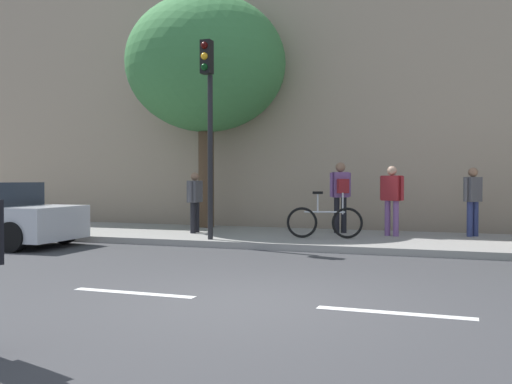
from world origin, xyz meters
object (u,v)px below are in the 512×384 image
at_px(pedestrian_with_bag, 195,197).
at_px(bicycle_leaning, 324,221).
at_px(traffic_light, 208,107).
at_px(pedestrian_near_pole, 473,197).
at_px(pedestrian_tallest, 392,195).
at_px(pedestrian_in_red_top, 341,191).
at_px(street_tree, 206,65).

relative_size(pedestrian_with_bag, bicycle_leaning, 0.89).
relative_size(traffic_light, bicycle_leaning, 2.57).
xyz_separation_m(pedestrian_near_pole, pedestrian_with_bag, (-6.69, -1.42, -0.05)).
relative_size(pedestrian_tallest, pedestrian_with_bag, 1.09).
bearing_deg(traffic_light, pedestrian_tallest, 31.33).
xyz_separation_m(pedestrian_in_red_top, bicycle_leaning, (-0.10, -1.40, -0.69)).
distance_m(street_tree, bicycle_leaning, 6.05).
bearing_deg(pedestrian_with_bag, street_tree, 105.23).
distance_m(pedestrian_near_pole, pedestrian_in_red_top, 3.17).
relative_size(traffic_light, pedestrian_tallest, 2.65).
bearing_deg(pedestrian_tallest, street_tree, 171.34).
bearing_deg(traffic_light, pedestrian_near_pole, 26.82).
height_order(traffic_light, pedestrian_near_pole, traffic_light).
distance_m(traffic_light, pedestrian_tallest, 4.89).
distance_m(street_tree, pedestrian_tallest, 6.48).
xyz_separation_m(street_tree, pedestrian_with_bag, (0.46, -1.69, -3.73)).
bearing_deg(street_tree, traffic_light, -64.41).
bearing_deg(bicycle_leaning, pedestrian_in_red_top, 86.09).
relative_size(street_tree, pedestrian_tallest, 3.89).
height_order(street_tree, bicycle_leaning, street_tree).
distance_m(pedestrian_in_red_top, bicycle_leaning, 1.56).
xyz_separation_m(traffic_light, bicycle_leaning, (2.39, 1.26, -2.62)).
height_order(traffic_light, street_tree, street_tree).
relative_size(street_tree, pedestrian_near_pole, 3.98).
xyz_separation_m(pedestrian_tallest, pedestrian_with_bag, (-4.84, -0.88, -0.09)).
bearing_deg(pedestrian_near_pole, pedestrian_with_bag, -167.99).
bearing_deg(bicycle_leaning, traffic_light, -152.29).
distance_m(traffic_light, bicycle_leaning, 3.76).
height_order(pedestrian_tallest, pedestrian_in_red_top, pedestrian_in_red_top).
height_order(pedestrian_tallest, bicycle_leaning, pedestrian_tallest).
relative_size(traffic_light, pedestrian_in_red_top, 2.49).
xyz_separation_m(pedestrian_tallest, pedestrian_near_pole, (1.84, 0.54, -0.04)).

